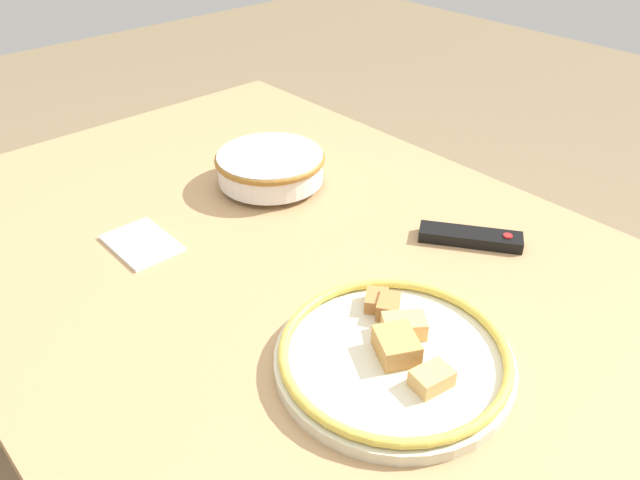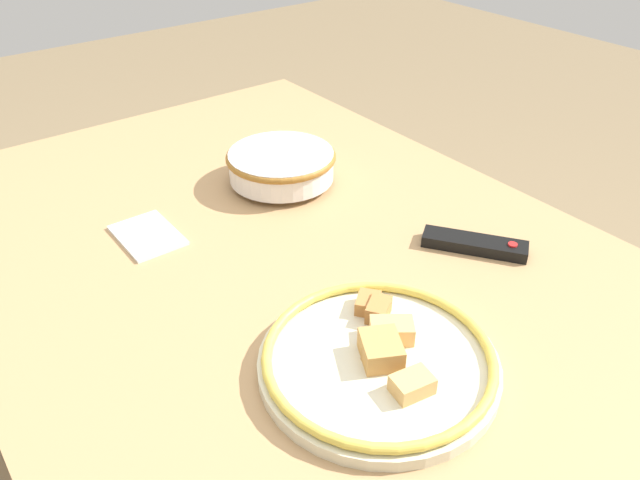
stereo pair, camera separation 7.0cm
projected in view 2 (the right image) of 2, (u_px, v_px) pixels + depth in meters
name	position (u px, v px, depth m)	size (l,w,h in m)	color
dining_table	(289.00, 289.00, 1.09)	(1.44, 0.98, 0.73)	tan
noodle_bowl	(281.00, 165.00, 1.23)	(0.22, 0.22, 0.07)	silver
food_plate	(379.00, 359.00, 0.82)	(0.32, 0.32, 0.05)	beige
tv_remote	(475.00, 244.00, 1.06)	(0.17, 0.14, 0.02)	black
folded_napkin	(147.00, 235.00, 1.09)	(0.13, 0.09, 0.01)	white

